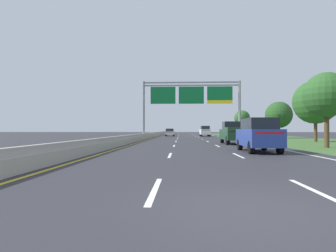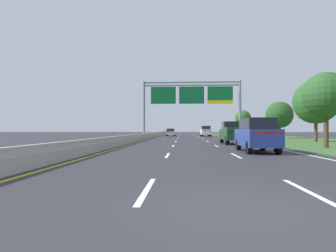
{
  "view_description": "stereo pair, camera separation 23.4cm",
  "coord_description": "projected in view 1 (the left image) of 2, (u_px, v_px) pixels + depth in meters",
  "views": [
    {
      "loc": [
        -1.23,
        -5.2,
        1.42
      ],
      "look_at": [
        -2.9,
        30.85,
        1.84
      ],
      "focal_mm": 30.68,
      "sensor_mm": 36.0,
      "label": 1
    },
    {
      "loc": [
        -0.99,
        -5.19,
        1.42
      ],
      "look_at": [
        -2.9,
        30.85,
        1.84
      ],
      "focal_mm": 30.68,
      "sensor_mm": 36.0,
      "label": 2
    }
  ],
  "objects": [
    {
      "name": "ground_plane",
      "position": [
        190.0,
        139.0,
        40.08
      ],
      "size": [
        220.0,
        220.0,
        0.0
      ],
      "primitive_type": "plane",
      "color": "#2B2B30"
    },
    {
      "name": "lane_striping",
      "position": [
        190.0,
        140.0,
        39.62
      ],
      "size": [
        11.96,
        106.0,
        0.01
      ],
      "color": "white",
      "rests_on": "ground"
    },
    {
      "name": "grass_verge_right",
      "position": [
        292.0,
        140.0,
        39.43
      ],
      "size": [
        14.0,
        110.0,
        0.02
      ],
      "primitive_type": "cube",
      "color": "#3D602D",
      "rests_on": "ground"
    },
    {
      "name": "median_barrier_concrete",
      "position": [
        143.0,
        137.0,
        40.39
      ],
      "size": [
        0.6,
        110.0,
        0.85
      ],
      "color": "#A8A399",
      "rests_on": "ground"
    },
    {
      "name": "overhead_sign_gantry",
      "position": [
        191.0,
        98.0,
        43.9
      ],
      "size": [
        15.06,
        0.42,
        8.86
      ],
      "color": "gray",
      "rests_on": "ground"
    },
    {
      "name": "pickup_truck_darkgreen",
      "position": [
        233.0,
        133.0,
        28.12
      ],
      "size": [
        2.01,
        5.4,
        2.2
      ],
      "rotation": [
        0.0,
        0.0,
        1.57
      ],
      "color": "#193D23",
      "rests_on": "ground"
    },
    {
      "name": "car_white_right_lane_suv",
      "position": [
        205.0,
        131.0,
        57.98
      ],
      "size": [
        1.97,
        4.73,
        2.11
      ],
      "rotation": [
        0.0,
        0.0,
        1.58
      ],
      "color": "silver",
      "rests_on": "ground"
    },
    {
      "name": "car_silver_left_lane_sedan",
      "position": [
        170.0,
        132.0,
        59.98
      ],
      "size": [
        1.91,
        4.43,
        1.57
      ],
      "rotation": [
        0.0,
        0.0,
        1.55
      ],
      "color": "#B2B5BA",
      "rests_on": "ground"
    },
    {
      "name": "car_blue_right_lane_suv",
      "position": [
        258.0,
        134.0,
        18.04
      ],
      "size": [
        1.9,
        4.7,
        2.11
      ],
      "rotation": [
        0.0,
        0.0,
        1.57
      ],
      "color": "navy",
      "rests_on": "ground"
    },
    {
      "name": "roadside_tree_near",
      "position": [
        326.0,
        95.0,
        21.92
      ],
      "size": [
        3.45,
        3.45,
        5.79
      ],
      "color": "#4C3823",
      "rests_on": "ground"
    },
    {
      "name": "roadside_tree_mid",
      "position": [
        315.0,
        102.0,
        32.45
      ],
      "size": [
        4.95,
        4.95,
        7.0
      ],
      "color": "#4C3823",
      "rests_on": "ground"
    },
    {
      "name": "roadside_tree_far",
      "position": [
        279.0,
        115.0,
        46.04
      ],
      "size": [
        4.26,
        4.26,
        5.88
      ],
      "color": "#4C3823",
      "rests_on": "ground"
    },
    {
      "name": "roadside_tree_distant",
      "position": [
        242.0,
        118.0,
        63.09
      ],
      "size": [
        3.42,
        3.42,
        5.62
      ],
      "color": "#4C3823",
      "rests_on": "ground"
    }
  ]
}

